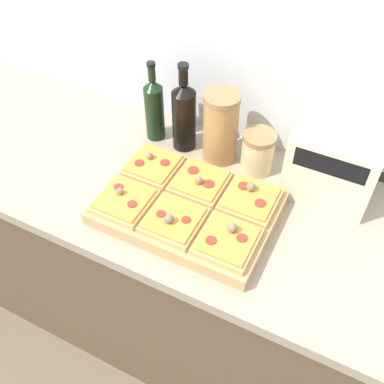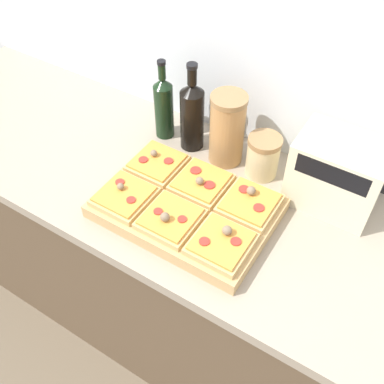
% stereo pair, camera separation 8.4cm
% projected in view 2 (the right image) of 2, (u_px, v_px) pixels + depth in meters
% --- Properties ---
extents(wall_back, '(6.00, 0.06, 2.50)m').
position_uv_depth(wall_back, '(284.00, 53.00, 1.34)').
color(wall_back, silver).
rests_on(wall_back, ground_plane).
extents(kitchen_counter, '(2.63, 0.67, 0.91)m').
position_uv_depth(kitchen_counter, '(215.00, 283.00, 1.71)').
color(kitchen_counter, brown).
rests_on(kitchen_counter, ground_plane).
extents(cutting_board, '(0.51, 0.36, 0.04)m').
position_uv_depth(cutting_board, '(187.00, 208.00, 1.34)').
color(cutting_board, tan).
rests_on(cutting_board, kitchen_counter).
extents(pizza_slice_back_left, '(0.15, 0.16, 0.05)m').
position_uv_depth(pizza_slice_back_left, '(157.00, 163.00, 1.43)').
color(pizza_slice_back_left, tan).
rests_on(pizza_slice_back_left, cutting_board).
extents(pizza_slice_back_center, '(0.15, 0.16, 0.05)m').
position_uv_depth(pizza_slice_back_center, '(201.00, 182.00, 1.37)').
color(pizza_slice_back_center, tan).
rests_on(pizza_slice_back_center, cutting_board).
extents(pizza_slice_back_right, '(0.15, 0.16, 0.06)m').
position_uv_depth(pizza_slice_back_right, '(250.00, 203.00, 1.31)').
color(pizza_slice_back_right, tan).
rests_on(pizza_slice_back_right, cutting_board).
extents(pizza_slice_front_left, '(0.15, 0.16, 0.05)m').
position_uv_depth(pizza_slice_front_left, '(124.00, 196.00, 1.33)').
color(pizza_slice_front_left, tan).
rests_on(pizza_slice_front_left, cutting_board).
extents(pizza_slice_front_center, '(0.15, 0.16, 0.06)m').
position_uv_depth(pizza_slice_front_center, '(170.00, 218.00, 1.27)').
color(pizza_slice_front_center, tan).
rests_on(pizza_slice_front_center, cutting_board).
extents(pizza_slice_front_right, '(0.15, 0.16, 0.06)m').
position_uv_depth(pizza_slice_front_right, '(221.00, 243.00, 1.21)').
color(pizza_slice_front_right, tan).
rests_on(pizza_slice_front_right, cutting_board).
extents(olive_oil_bottle, '(0.07, 0.07, 0.29)m').
position_uv_depth(olive_oil_bottle, '(164.00, 106.00, 1.53)').
color(olive_oil_bottle, black).
rests_on(olive_oil_bottle, kitchen_counter).
extents(wine_bottle, '(0.08, 0.08, 0.32)m').
position_uv_depth(wine_bottle, '(192.00, 115.00, 1.48)').
color(wine_bottle, black).
rests_on(wine_bottle, kitchen_counter).
extents(grain_jar_tall, '(0.12, 0.12, 0.25)m').
position_uv_depth(grain_jar_tall, '(227.00, 129.00, 1.44)').
color(grain_jar_tall, '#AD7F4C').
rests_on(grain_jar_tall, kitchen_counter).
extents(grain_jar_short, '(0.11, 0.11, 0.14)m').
position_uv_depth(grain_jar_short, '(263.00, 156.00, 1.43)').
color(grain_jar_short, beige).
rests_on(grain_jar_short, kitchen_counter).
extents(toaster_oven, '(0.28, 0.18, 0.23)m').
position_uv_depth(toaster_oven, '(337.00, 174.00, 1.31)').
color(toaster_oven, beige).
rests_on(toaster_oven, kitchen_counter).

